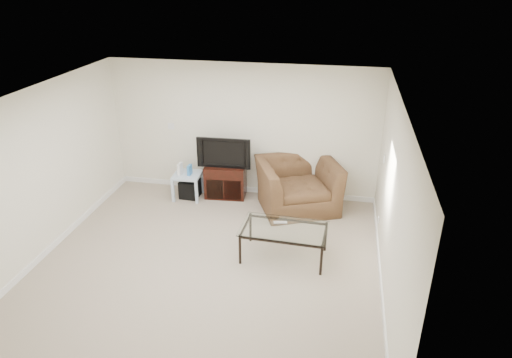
% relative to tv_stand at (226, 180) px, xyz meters
% --- Properties ---
extents(floor, '(5.00, 5.00, 0.00)m').
position_rel_tv_stand_xyz_m(floor, '(0.30, -2.28, -0.31)').
color(floor, tan).
rests_on(floor, ground).
extents(ceiling, '(5.00, 5.00, 0.00)m').
position_rel_tv_stand_xyz_m(ceiling, '(0.30, -2.28, 2.19)').
color(ceiling, white).
rests_on(ceiling, ground).
extents(wall_back, '(5.00, 0.02, 2.50)m').
position_rel_tv_stand_xyz_m(wall_back, '(0.30, 0.22, 0.94)').
color(wall_back, silver).
rests_on(wall_back, ground).
extents(wall_left, '(0.02, 5.00, 2.50)m').
position_rel_tv_stand_xyz_m(wall_left, '(-2.20, -2.28, 0.94)').
color(wall_left, silver).
rests_on(wall_left, ground).
extents(wall_right, '(0.02, 5.00, 2.50)m').
position_rel_tv_stand_xyz_m(wall_right, '(2.80, -2.28, 0.94)').
color(wall_right, silver).
rests_on(wall_right, ground).
extents(plate_back, '(0.12, 0.02, 0.12)m').
position_rel_tv_stand_xyz_m(plate_back, '(-1.10, 0.21, 0.94)').
color(plate_back, white).
rests_on(plate_back, wall_back).
extents(plate_right_switch, '(0.02, 0.09, 0.13)m').
position_rel_tv_stand_xyz_m(plate_right_switch, '(2.78, -0.68, 0.94)').
color(plate_right_switch, white).
rests_on(plate_right_switch, wall_right).
extents(plate_right_outlet, '(0.02, 0.08, 0.12)m').
position_rel_tv_stand_xyz_m(plate_right_outlet, '(2.78, -0.98, -0.01)').
color(plate_right_outlet, white).
rests_on(plate_right_outlet, wall_right).
extents(tv_stand, '(0.79, 0.58, 0.63)m').
position_rel_tv_stand_xyz_m(tv_stand, '(0.00, 0.00, 0.00)').
color(tv_stand, black).
rests_on(tv_stand, floor).
extents(dvd_player, '(0.42, 0.31, 0.06)m').
position_rel_tv_stand_xyz_m(dvd_player, '(0.00, -0.04, 0.21)').
color(dvd_player, black).
rests_on(dvd_player, tv_stand).
extents(television, '(0.93, 0.22, 0.57)m').
position_rel_tv_stand_xyz_m(television, '(0.00, -0.03, 0.60)').
color(television, black).
rests_on(television, tv_stand).
extents(side_table, '(0.53, 0.53, 0.48)m').
position_rel_tv_stand_xyz_m(side_table, '(-0.69, -0.23, -0.07)').
color(side_table, silver).
rests_on(side_table, floor).
extents(subwoofer, '(0.35, 0.35, 0.34)m').
position_rel_tv_stand_xyz_m(subwoofer, '(-0.66, -0.21, -0.14)').
color(subwoofer, black).
rests_on(subwoofer, floor).
extents(game_console, '(0.06, 0.16, 0.22)m').
position_rel_tv_stand_xyz_m(game_console, '(-0.81, -0.26, 0.28)').
color(game_console, white).
rests_on(game_console, side_table).
extents(game_case, '(0.06, 0.14, 0.19)m').
position_rel_tv_stand_xyz_m(game_case, '(-0.63, -0.25, 0.26)').
color(game_case, '#337FCC').
rests_on(game_case, side_table).
extents(recliner, '(1.61, 1.36, 1.19)m').
position_rel_tv_stand_xyz_m(recliner, '(1.40, -0.23, 0.28)').
color(recliner, '#4F3C22').
rests_on(recliner, floor).
extents(coffee_table, '(1.31, 0.77, 0.50)m').
position_rel_tv_stand_xyz_m(coffee_table, '(1.37, -1.85, -0.06)').
color(coffee_table, black).
rests_on(coffee_table, floor).
extents(remote, '(0.21, 0.09, 0.02)m').
position_rel_tv_stand_xyz_m(remote, '(1.29, -1.72, 0.20)').
color(remote, '#B2B2B7').
rests_on(remote, coffee_table).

